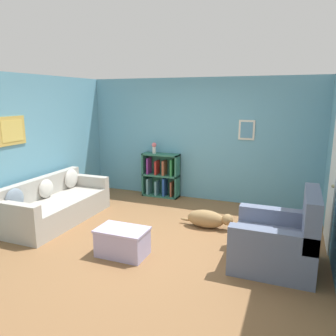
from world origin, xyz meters
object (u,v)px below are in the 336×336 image
Objects in this scene: couch at (55,205)px; vase at (154,147)px; recliner_chair at (279,241)px; dog at (208,219)px; coffee_table at (122,241)px; bookshelf at (161,176)px.

vase is (1.04, 2.07, 0.82)m from couch.
recliner_chair reaches higher than couch.
coffee_table is at bearing -121.84° from dog.
vase is (-0.16, -0.02, 0.64)m from bookshelf.
bookshelf is at bearing 135.92° from dog.
couch is 2.11× the size of bookshelf.
bookshelf reaches higher than couch.
vase is (-1.61, 1.39, 0.95)m from dog.
couch is 2.19× the size of dog.
bookshelf is at bearing 138.78° from recliner_chair.
bookshelf reaches higher than coffee_table.
coffee_table is 2.96× the size of vase.
recliner_chair is 1.12× the size of dog.
couch is at bearing 157.64° from coffee_table.
vase reaches higher than couch.
bookshelf is (1.20, 2.09, 0.17)m from couch.
dog is at bearing 14.26° from couch.
couch is 1.96× the size of recliner_chair.
couch is 8.56× the size of vase.
coffee_table is at bearing -75.21° from vase.
dog is (-1.20, 0.91, -0.19)m from recliner_chair.
bookshelf reaches higher than dog.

